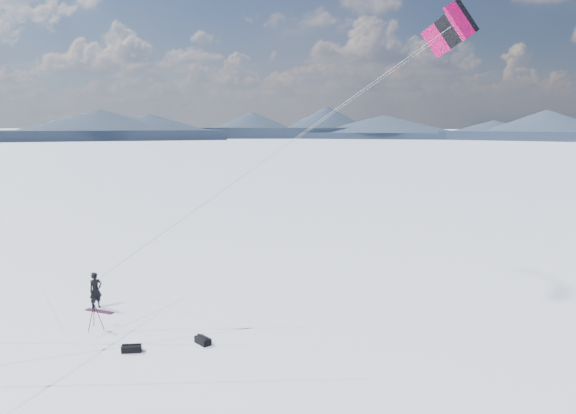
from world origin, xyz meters
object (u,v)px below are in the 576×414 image
at_px(gear_bag_a, 131,348).
at_px(gear_bag_b, 203,340).
at_px(snowkiter, 97,308).
at_px(snowboard, 99,311).
at_px(tripod, 95,310).

bearing_deg(gear_bag_a, gear_bag_b, 10.37).
xyz_separation_m(snowkiter, snowboard, (0.52, -0.39, 0.02)).
bearing_deg(snowboard, tripod, -51.73).
distance_m(snowkiter, gear_bag_b, 7.57).
xyz_separation_m(snowkiter, gear_bag_b, (7.32, -1.93, 0.15)).
distance_m(snowkiter, tripod, 3.23).
bearing_deg(tripod, snowkiter, 109.34).
bearing_deg(gear_bag_a, tripod, 126.35).
height_order(snowkiter, gear_bag_a, snowkiter).
height_order(tripod, gear_bag_a, tripod).
relative_size(snowkiter, tripod, 1.28).
bearing_deg(snowkiter, snowboard, -106.17).
xyz_separation_m(snowboard, tripod, (1.50, -1.96, 0.89)).
relative_size(snowkiter, gear_bag_a, 2.18).
height_order(gear_bag_a, gear_bag_b, gear_bag_b).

